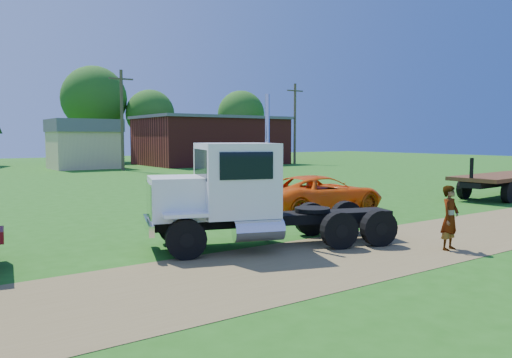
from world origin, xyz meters
TOP-DOWN VIEW (x-y plane):
  - ground at (0.00, 0.00)m, footprint 140.00×140.00m
  - dirt_track at (0.00, 0.00)m, footprint 120.00×4.20m
  - white_semi_tractor at (-2.58, 2.33)m, footprint 7.06×4.18m
  - orange_pickup at (3.39, 5.70)m, footprint 5.46×2.67m
  - flatbed_trailer at (14.89, 4.30)m, footprint 8.21×3.05m
  - spectator_a at (1.81, -1.13)m, footprint 0.69×0.51m
  - spectator_b at (-0.91, 6.02)m, footprint 1.09×0.93m
  - brick_building at (18.00, 40.00)m, footprint 15.40×10.40m
  - tan_shed at (4.00, 40.00)m, footprint 6.20×5.40m
  - utility_poles at (6.00, 35.00)m, footprint 42.20×0.28m
  - tree_row at (2.38, 50.22)m, footprint 52.74×12.98m

SIDE VIEW (x-z plane):
  - ground at x=0.00m, z-range 0.00..0.00m
  - dirt_track at x=0.00m, z-range 0.00..0.01m
  - orange_pickup at x=3.39m, z-range 0.00..1.49m
  - spectator_a at x=1.81m, z-range 0.00..1.72m
  - flatbed_trailer at x=14.89m, z-range -0.15..1.91m
  - spectator_b at x=-0.91m, z-range 0.00..1.95m
  - white_semi_tractor at x=-2.58m, z-range -0.66..3.53m
  - tan_shed at x=4.00m, z-range 0.07..4.77m
  - brick_building at x=18.00m, z-range 0.01..5.31m
  - utility_poles at x=6.00m, z-range 0.21..9.21m
  - tree_row at x=2.38m, z-range 0.87..12.48m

